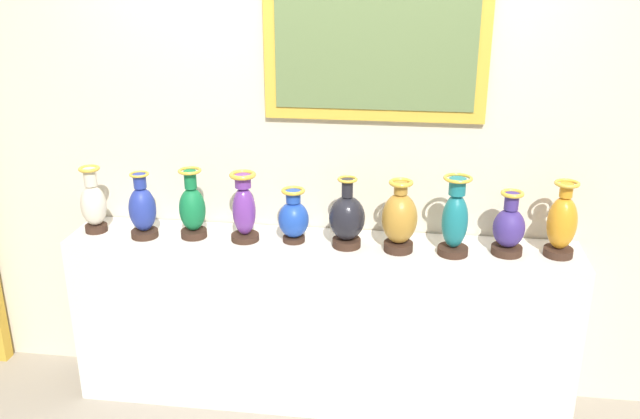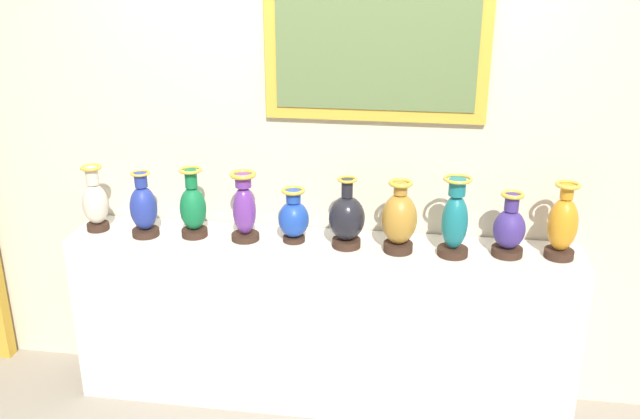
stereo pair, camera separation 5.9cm
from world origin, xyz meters
TOP-DOWN VIEW (x-y plane):
  - ground_plane at (0.00, 0.00)m, footprint 11.21×11.21m
  - display_shelf at (0.00, 0.00)m, footprint 2.67×0.39m
  - back_wall at (0.00, 0.25)m, footprint 5.21×0.14m
  - vase_ivory at (-1.22, -0.02)m, footprint 0.14×0.14m
  - vase_cobalt at (-0.93, -0.05)m, footprint 0.14×0.14m
  - vase_emerald at (-0.67, -0.02)m, footprint 0.14×0.14m
  - vase_violet at (-0.39, -0.03)m, footprint 0.15×0.15m
  - vase_sapphire at (-0.14, -0.01)m, footprint 0.16×0.16m
  - vase_onyx at (0.14, -0.04)m, footprint 0.18×0.18m
  - vase_ochre at (0.41, -0.05)m, footprint 0.18×0.18m
  - vase_teal at (0.68, -0.06)m, footprint 0.15×0.15m
  - vase_indigo at (0.94, -0.02)m, footprint 0.16×0.16m
  - vase_amber at (1.19, -0.01)m, footprint 0.14×0.14m

SIDE VIEW (x-z plane):
  - ground_plane at x=0.00m, z-range 0.00..0.00m
  - display_shelf at x=0.00m, z-range 0.00..0.96m
  - vase_sapphire at x=-0.14m, z-range 0.95..1.24m
  - vase_indigo at x=0.94m, z-range 0.93..1.26m
  - vase_cobalt at x=-0.93m, z-range 0.94..1.29m
  - vase_onyx at x=0.14m, z-range 0.93..1.30m
  - vase_emerald at x=-0.67m, z-range 0.93..1.31m
  - vase_ivory at x=-1.22m, z-range 0.94..1.30m
  - vase_ochre at x=0.41m, z-range 0.95..1.32m
  - vase_amber at x=1.19m, z-range 0.94..1.33m
  - vase_violet at x=-0.39m, z-range 0.95..1.32m
  - vase_teal at x=0.68m, z-range 0.94..1.35m
  - back_wall at x=0.00m, z-range 0.01..2.74m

